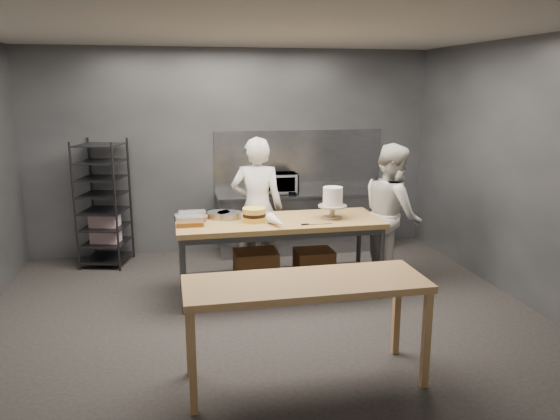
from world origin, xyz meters
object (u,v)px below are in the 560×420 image
chef_right (392,214)px  chef_behind (257,208)px  near_counter (305,290)px  microwave (278,183)px  speed_rack (104,204)px  frosted_cake_stand (333,199)px  layer_cake (254,215)px  work_table (280,248)px

chef_right → chef_behind: bearing=75.0°
near_counter → microwave: microwave is taller
speed_rack → microwave: speed_rack is taller
frosted_cake_stand → layer_cake: bearing=178.2°
speed_rack → near_counter: bearing=-61.5°
chef_behind → frosted_cake_stand: (0.79, -0.72, 0.23)m
work_table → near_counter: size_ratio=1.20×
frosted_cake_stand → near_counter: bearing=-112.9°
chef_behind → frosted_cake_stand: 1.09m
work_table → speed_rack: speed_rack is taller
microwave → frosted_cake_stand: frosted_cake_stand is taller
near_counter → chef_behind: (0.03, 2.67, 0.11)m
chef_behind → chef_right: 1.71m
work_table → microwave: size_ratio=4.43×
chef_behind → frosted_cake_stand: chef_behind is taller
near_counter → chef_right: bearing=51.9°
speed_rack → chef_right: chef_right is taller
frosted_cake_stand → layer_cake: (-0.94, 0.03, -0.15)m
work_table → speed_rack: bearing=143.2°
speed_rack → microwave: bearing=1.8°
chef_behind → frosted_cake_stand: size_ratio=4.88×
speed_rack → layer_cake: speed_rack is taller
work_table → microwave: microwave is taller
near_counter → frosted_cake_stand: size_ratio=5.31×
work_table → layer_cake: bearing=-176.9°
chef_behind → chef_right: bearing=176.1°
near_counter → layer_cake: (-0.11, 1.98, 0.19)m
work_table → layer_cake: size_ratio=8.96×
microwave → near_counter: bearing=-98.0°
chef_right → layer_cake: (-1.76, -0.13, 0.11)m
near_counter → chef_behind: size_ratio=1.09×
speed_rack → chef_right: bearing=-22.6°
work_table → speed_rack: (-2.16, 1.62, 0.28)m
chef_right → frosted_cake_stand: (-0.83, -0.16, 0.26)m
chef_right → layer_cake: bearing=98.3°
work_table → chef_right: size_ratio=1.35×
frosted_cake_stand → chef_behind: bearing=137.7°
microwave → speed_rack: bearing=-178.2°
speed_rack → chef_behind: size_ratio=0.95×
microwave → chef_behind: bearing=-115.4°
chef_behind → layer_cake: 0.71m
work_table → layer_cake: 0.53m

